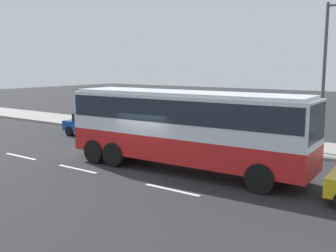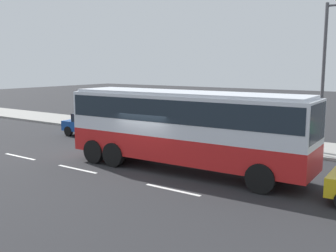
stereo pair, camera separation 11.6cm
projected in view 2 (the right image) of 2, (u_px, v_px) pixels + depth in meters
name	position (u px, v px, depth m)	size (l,w,h in m)	color
ground_plane	(151.00, 169.00, 17.52)	(120.00, 120.00, 0.00)	#28282B
sidewalk_curb	(233.00, 140.00, 24.09)	(80.00, 4.00, 0.15)	gray
lane_centreline	(112.00, 177.00, 16.32)	(39.58, 0.16, 0.01)	white
coach_bus	(185.00, 122.00, 16.95)	(10.99, 2.92, 3.45)	red
car_blue_saloon	(96.00, 125.00, 25.34)	(4.76, 1.95, 1.48)	#194799
pedestrian_near_curb	(309.00, 133.00, 20.55)	(0.32, 0.32, 1.59)	brown
street_lamp	(327.00, 70.00, 18.90)	(1.70, 0.24, 7.31)	#47474C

